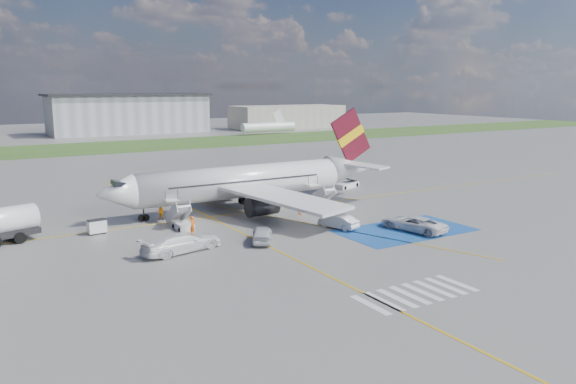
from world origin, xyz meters
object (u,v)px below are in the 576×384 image
at_px(car_silver_b, 338,222).
at_px(car_silver_a, 262,234).
at_px(gpu_cart, 97,227).
at_px(belt_loader, 347,185).
at_px(airliner, 252,181).
at_px(van_white_a, 413,221).
at_px(van_white_b, 182,240).

bearing_deg(car_silver_b, car_silver_a, -14.52).
height_order(gpu_cart, car_silver_b, gpu_cart).
bearing_deg(belt_loader, car_silver_a, -163.57).
distance_m(car_silver_a, car_silver_b, 9.43).
bearing_deg(airliner, gpu_cart, -171.53).
bearing_deg(belt_loader, airliner, 174.08).
relative_size(car_silver_a, van_white_a, 0.86).
bearing_deg(van_white_b, van_white_a, -115.08).
bearing_deg(belt_loader, car_silver_b, -150.86).
bearing_deg(van_white_a, car_silver_b, -49.76).
xyz_separation_m(airliner, car_silver_a, (-6.33, -14.30, -2.59)).
xyz_separation_m(airliner, van_white_a, (9.18, -18.50, -2.37)).
relative_size(airliner, belt_loader, 7.36).
bearing_deg(car_silver_b, van_white_a, 124.25).
xyz_separation_m(airliner, van_white_b, (-14.07, -13.38, -2.25)).
height_order(airliner, gpu_cart, airliner).
bearing_deg(car_silver_a, van_white_a, -165.83).
height_order(belt_loader, car_silver_b, car_silver_b).
bearing_deg(car_silver_a, airliner, -84.58).
xyz_separation_m(airliner, belt_loader, (18.53, 5.26, -3.03)).
height_order(gpu_cart, van_white_b, van_white_b).
bearing_deg(van_white_b, belt_loader, -72.90).
height_order(gpu_cart, car_silver_a, car_silver_a).
xyz_separation_m(belt_loader, car_silver_b, (-15.45, -19.01, 0.37)).
height_order(car_silver_a, car_silver_b, car_silver_a).
relative_size(airliner, car_silver_a, 7.84).
relative_size(airliner, van_white_a, 6.74).
relative_size(gpu_cart, van_white_a, 0.34).
distance_m(airliner, gpu_cart, 19.60).
bearing_deg(airliner, car_silver_a, -113.89).
bearing_deg(gpu_cart, car_silver_b, -31.94).
height_order(belt_loader, van_white_a, van_white_a).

